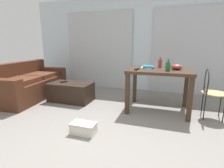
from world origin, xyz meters
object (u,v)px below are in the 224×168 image
Objects in this scene: bottle_far at (168,66)px; tv_remote_on_table at (137,69)px; tv_remote_primary at (64,82)px; couch at (29,84)px; book_stack at (147,67)px; coffee_table at (71,92)px; wire_chair at (211,88)px; bowl at (177,67)px; bottle_near at (160,63)px; shoebox at (83,128)px; scissors at (170,68)px; craft_table at (159,76)px.

bottle_far is 0.52m from tv_remote_on_table.
couch is at bearing -141.42° from tv_remote_primary.
couch is at bearing -174.87° from book_stack.
wire_chair is (2.64, -0.07, 0.31)m from coffee_table.
bottle_far is at bearing -125.51° from bowl.
couch is 1.07m from coffee_table.
bottle_near and bottle_far have the same top height.
book_stack is at bearing 36.70° from tv_remote_primary.
coffee_table is 0.28m from tv_remote_primary.
coffee_table is 1.50m from shoebox.
wire_chair is at bearing 32.90° from shoebox.
book_stack is 2.67× the size of scissors.
craft_table is 0.44m from tv_remote_on_table.
bottle_far is 0.57× the size of shoebox.
coffee_table is 1.71m from book_stack.
wire_chair reaches higher than coffee_table.
tv_remote_on_table is at bearing 25.98° from tv_remote_primary.
bottle_far is at bearing -3.58° from coffee_table.
wire_chair is at bearing 13.34° from tv_remote_on_table.
tv_remote_on_table is (2.50, -0.08, 0.47)m from couch.
book_stack reaches higher than tv_remote_primary.
bowl is at bearing -62.47° from scissors.
couch is 11.61× the size of tv_remote_on_table.
shoebox is at bearing -121.28° from bottle_near.
craft_table is 0.33m from scissors.
scissors is at bearing 54.97° from craft_table.
bowl is 1.58× the size of scissors.
wire_chair is 2.83m from tv_remote_primary.
bowl is 0.59× the size of book_stack.
couch is 9.95× the size of bowl.
bowl is (0.29, -0.22, -0.03)m from bottle_near.
coffee_table is 4.61× the size of bottle_near.
wire_chair is 0.64m from bowl.
coffee_table is 0.83× the size of craft_table.
book_stack is 1.98× the size of tv_remote_on_table.
couch reaches higher than scissors.
book_stack is 2.14× the size of tv_remote_primary.
craft_table is (1.82, 0.03, 0.45)m from coffee_table.
wire_chair is 0.77m from scissors.
tv_remote_on_table reaches higher than scissors.
tv_remote_primary is at bearing -172.19° from bottle_near.
couch is 9.52× the size of bottle_far.
scissors is (2.00, 0.28, 0.57)m from coffee_table.
wire_chair is at bearing 0.07° from couch.
book_stack is at bearing 167.44° from wire_chair.
tv_remote_primary is (-2.01, -0.00, -0.24)m from craft_table.
coffee_table is at bearing -176.71° from tv_remote_on_table.
bottle_far reaches higher than couch.
wire_chair is 0.76m from bottle_far.
couch is at bearing -176.15° from coffee_table.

